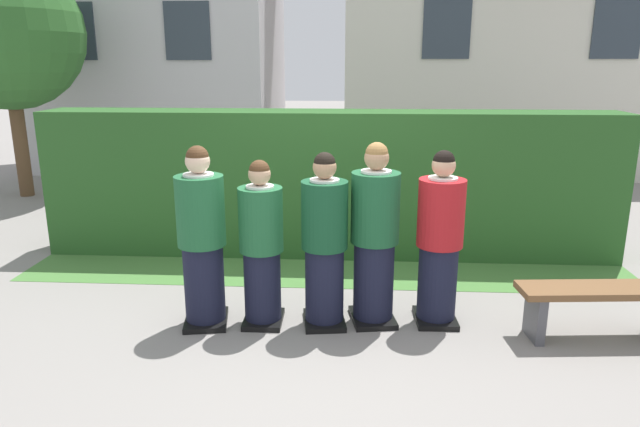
% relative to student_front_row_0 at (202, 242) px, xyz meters
% --- Properties ---
extents(ground_plane, '(60.00, 60.00, 0.00)m').
position_rel_student_front_row_0_xyz_m(ground_plane, '(1.06, 0.08, -0.79)').
color(ground_plane, gray).
extents(student_front_row_0, '(0.46, 0.53, 1.66)m').
position_rel_student_front_row_0_xyz_m(student_front_row_0, '(0.00, 0.00, 0.00)').
color(student_front_row_0, black).
rests_on(student_front_row_0, ground).
extents(student_front_row_1, '(0.40, 0.49, 1.53)m').
position_rel_student_front_row_0_xyz_m(student_front_row_1, '(0.53, 0.04, -0.06)').
color(student_front_row_1, black).
rests_on(student_front_row_1, ground).
extents(student_front_row_2, '(0.43, 0.50, 1.61)m').
position_rel_student_front_row_0_xyz_m(student_front_row_2, '(1.10, 0.06, -0.03)').
color(student_front_row_2, black).
rests_on(student_front_row_2, ground).
extents(student_front_row_3, '(0.46, 0.54, 1.68)m').
position_rel_student_front_row_0_xyz_m(student_front_row_3, '(1.55, 0.15, 0.01)').
color(student_front_row_3, black).
rests_on(student_front_row_3, ground).
extents(student_in_red_blazer, '(0.42, 0.47, 1.62)m').
position_rel_student_front_row_0_xyz_m(student_in_red_blazer, '(2.14, 0.17, -0.02)').
color(student_in_red_blazer, black).
rests_on(student_in_red_blazer, ground).
extents(hedge, '(7.00, 0.70, 1.78)m').
position_rel_student_front_row_0_xyz_m(hedge, '(1.06, 2.14, 0.10)').
color(hedge, '#285623').
rests_on(hedge, ground).
extents(school_building_main, '(7.43, 3.99, 6.85)m').
position_rel_student_front_row_0_xyz_m(school_building_main, '(4.66, 8.62, 2.73)').
color(school_building_main, beige).
rests_on(school_building_main, ground).
extents(school_building_annex, '(5.43, 4.31, 6.25)m').
position_rel_student_front_row_0_xyz_m(school_building_annex, '(-3.08, 8.76, 2.41)').
color(school_building_annex, silver).
rests_on(school_building_annex, ground).
extents(oak_tree_left, '(2.57, 2.57, 4.10)m').
position_rel_student_front_row_0_xyz_m(oak_tree_left, '(-4.55, 4.95, 2.01)').
color(oak_tree_left, brown).
rests_on(oak_tree_left, ground).
extents(wooden_bench, '(1.43, 0.47, 0.48)m').
position_rel_student_front_row_0_xyz_m(wooden_bench, '(3.50, -0.09, -0.44)').
color(wooden_bench, brown).
rests_on(wooden_bench, ground).
extents(lawn_strip, '(7.00, 0.90, 0.01)m').
position_rel_student_front_row_0_xyz_m(lawn_strip, '(1.06, 1.34, -0.79)').
color(lawn_strip, '#477A38').
rests_on(lawn_strip, ground).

